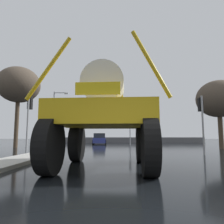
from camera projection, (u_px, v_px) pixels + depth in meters
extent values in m
plane|color=black|center=(117.00, 147.00, 21.09)|extent=(120.00, 120.00, 0.00)
cylinder|color=black|center=(77.00, 142.00, 9.43)|extent=(0.50, 1.73, 1.71)
cylinder|color=black|center=(141.00, 142.00, 9.23)|extent=(0.50, 1.73, 1.71)
cylinder|color=black|center=(50.00, 146.00, 6.08)|extent=(0.50, 1.73, 1.71)
cylinder|color=black|center=(150.00, 146.00, 5.88)|extent=(0.50, 1.73, 1.71)
cube|color=gold|center=(105.00, 117.00, 7.77)|extent=(3.59, 4.23, 0.74)
cube|color=#A98611|center=(106.00, 96.00, 8.30)|extent=(1.39, 1.38, 1.06)
cylinder|color=silver|center=(104.00, 85.00, 7.31)|extent=(1.50, 1.27, 1.45)
cylinder|color=gold|center=(48.00, 68.00, 6.21)|extent=(1.38, 0.18, 1.95)
cylinder|color=gold|center=(151.00, 64.00, 6.01)|extent=(1.16, 0.17, 2.07)
cube|color=yellow|center=(98.00, 88.00, 5.79)|extent=(1.27, 0.10, 0.36)
cube|color=navy|center=(100.00, 140.00, 29.26)|extent=(1.92, 4.19, 0.70)
cube|color=#23282D|center=(100.00, 136.00, 29.19)|extent=(1.67, 2.18, 0.64)
cylinder|color=black|center=(94.00, 142.00, 30.55)|extent=(0.21, 0.61, 0.60)
cylinder|color=black|center=(106.00, 142.00, 30.60)|extent=(0.21, 0.61, 0.60)
cylinder|color=black|center=(93.00, 142.00, 27.87)|extent=(0.21, 0.61, 0.60)
cylinder|color=black|center=(106.00, 142.00, 27.92)|extent=(0.21, 0.61, 0.60)
cylinder|color=gray|center=(28.00, 124.00, 12.73)|extent=(0.11, 0.11, 3.76)
cube|color=black|center=(30.00, 103.00, 13.10)|extent=(0.24, 0.32, 0.84)
sphere|color=red|center=(32.00, 99.00, 13.32)|extent=(0.17, 0.17, 0.17)
sphere|color=#3C2403|center=(31.00, 103.00, 13.29)|extent=(0.17, 0.17, 0.17)
sphere|color=black|center=(31.00, 107.00, 13.26)|extent=(0.17, 0.17, 0.17)
cylinder|color=gray|center=(203.00, 125.00, 12.45)|extent=(0.11, 0.11, 3.60)
cube|color=black|center=(201.00, 105.00, 12.81)|extent=(0.24, 0.32, 0.84)
sphere|color=red|center=(199.00, 101.00, 13.03)|extent=(0.17, 0.17, 0.17)
sphere|color=#3C2403|center=(199.00, 105.00, 13.00)|extent=(0.17, 0.17, 0.17)
sphere|color=black|center=(200.00, 109.00, 12.97)|extent=(0.17, 0.17, 0.17)
cylinder|color=gray|center=(130.00, 132.00, 26.53)|extent=(0.11, 0.11, 3.30)
cube|color=black|center=(130.00, 123.00, 26.87)|extent=(0.24, 0.32, 0.84)
sphere|color=red|center=(130.00, 121.00, 27.09)|extent=(0.17, 0.17, 0.17)
sphere|color=#3C2403|center=(130.00, 123.00, 27.06)|extent=(0.17, 0.17, 0.17)
sphere|color=black|center=(130.00, 125.00, 27.03)|extent=(0.17, 0.17, 0.17)
cylinder|color=gray|center=(54.00, 118.00, 27.89)|extent=(0.18, 0.18, 7.18)
cylinder|color=gray|center=(60.00, 93.00, 28.27)|extent=(1.66, 0.10, 0.10)
cube|color=silver|center=(66.00, 93.00, 28.23)|extent=(0.50, 0.24, 0.16)
cylinder|color=#473828|center=(17.00, 123.00, 20.62)|extent=(0.40, 0.40, 4.84)
ellipsoid|color=brown|center=(19.00, 85.00, 21.08)|extent=(4.28, 4.28, 3.64)
cylinder|color=#473828|center=(221.00, 131.00, 18.44)|extent=(0.40, 0.40, 3.12)
ellipsoid|color=brown|center=(219.00, 99.00, 18.78)|extent=(3.96, 3.96, 3.37)
cube|color=#59595B|center=(117.00, 140.00, 35.19)|extent=(29.55, 0.24, 0.90)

